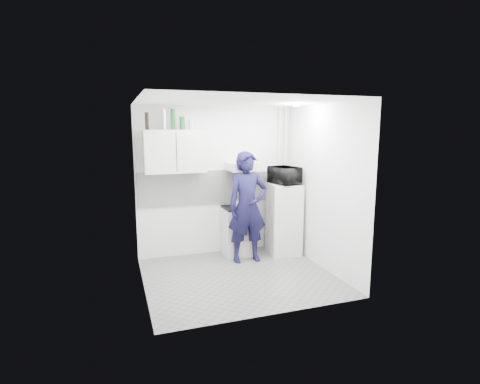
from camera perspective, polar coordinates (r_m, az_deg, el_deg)
name	(u,v)px	position (r m, az deg, el deg)	size (l,w,h in m)	color
floor	(239,276)	(5.83, -0.14, -12.75)	(2.80, 2.80, 0.00)	slate
ceiling	(239,101)	(5.40, -0.15, 13.68)	(2.80, 2.80, 0.00)	white
wall_back	(216,181)	(6.65, -3.62, 1.66)	(2.80, 2.80, 0.00)	white
wall_left	(140,198)	(5.19, -14.93, -0.89)	(2.60, 2.60, 0.00)	white
wall_right	(323,187)	(6.06, 12.49, 0.68)	(2.60, 2.60, 0.00)	white
person	(247,207)	(6.23, 1.15, -2.33)	(0.68, 0.44, 1.86)	black
stove	(238,231)	(6.68, -0.36, -6.03)	(0.52, 0.52, 0.83)	beige
fridge	(284,219)	(6.70, 6.70, -4.13)	(0.52, 0.52, 1.27)	beige
stove_top	(238,208)	(6.58, -0.36, -2.41)	(0.50, 0.50, 0.03)	black
saucepan	(240,203)	(6.62, -0.02, -1.70)	(0.20, 0.20, 0.11)	silver
microwave	(285,175)	(6.56, 6.83, 2.53)	(0.37, 0.55, 0.30)	black
bottle_a	(147,121)	(6.20, -13.99, 10.44)	(0.06, 0.06, 0.27)	black
bottle_c	(164,120)	(6.23, -11.52, 10.75)	(0.08, 0.08, 0.32)	silver
bottle_d	(173,119)	(6.25, -10.19, 10.85)	(0.08, 0.08, 0.34)	#144C1E
canister_a	(182,123)	(6.28, -8.80, 10.31)	(0.08, 0.08, 0.21)	#144C1E
canister_b	(191,125)	(6.31, -7.42, 10.16)	(0.09, 0.09, 0.17)	#B2B7BC
upper_cabinet	(175,151)	(6.27, -9.91, 6.11)	(1.00, 0.35, 0.70)	beige
range_hood	(245,166)	(6.51, 0.77, 3.91)	(0.60, 0.50, 0.14)	beige
backsplash	(217,187)	(6.65, -3.58, 0.79)	(2.74, 0.03, 0.60)	white
pipe_a	(285,179)	(7.03, 6.84, 2.05)	(0.05, 0.05, 2.60)	beige
pipe_b	(279,179)	(6.98, 5.95, 2.01)	(0.04, 0.04, 2.60)	beige
ceiling_spot_fixture	(296,106)	(5.98, 8.56, 12.89)	(0.10, 0.10, 0.02)	white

